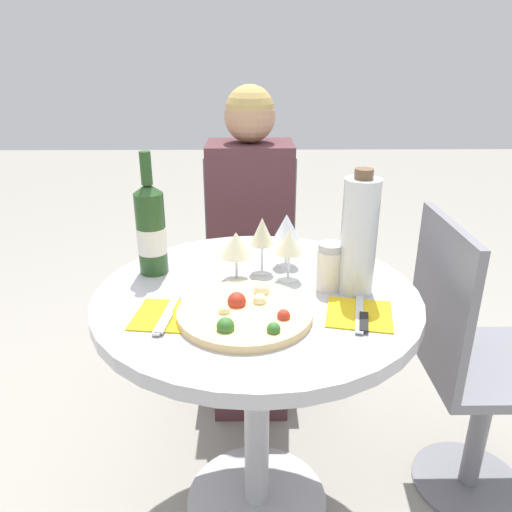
{
  "coord_description": "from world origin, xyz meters",
  "views": [
    {
      "loc": [
        -0.02,
        -1.15,
        1.31
      ],
      "look_at": [
        -0.0,
        -0.0,
        0.84
      ],
      "focal_mm": 35.0,
      "sensor_mm": 36.0,
      "label": 1
    }
  ],
  "objects_px": {
    "chair_behind_diner": "(250,270)",
    "pizza_large": "(245,312)",
    "dining_table": "(257,342)",
    "wine_bottle": "(151,229)",
    "chair_empty_side": "(470,369)",
    "seated_diner": "(250,262)",
    "tall_carafe": "(359,237)"
  },
  "relations": [
    {
      "from": "pizza_large",
      "to": "wine_bottle",
      "type": "bearing_deg",
      "value": 134.61
    },
    {
      "from": "chair_empty_side",
      "to": "wine_bottle",
      "type": "distance_m",
      "value": 1.01
    },
    {
      "from": "pizza_large",
      "to": "wine_bottle",
      "type": "relative_size",
      "value": 0.94
    },
    {
      "from": "seated_diner",
      "to": "chair_empty_side",
      "type": "bearing_deg",
      "value": 138.2
    },
    {
      "from": "chair_empty_side",
      "to": "wine_bottle",
      "type": "xyz_separation_m",
      "value": [
        -0.91,
        0.06,
        0.42
      ]
    },
    {
      "from": "chair_behind_diner",
      "to": "chair_empty_side",
      "type": "distance_m",
      "value": 0.97
    },
    {
      "from": "seated_diner",
      "to": "chair_behind_diner",
      "type": "bearing_deg",
      "value": -90.0
    },
    {
      "from": "seated_diner",
      "to": "wine_bottle",
      "type": "xyz_separation_m",
      "value": [
        -0.27,
        -0.52,
        0.32
      ]
    },
    {
      "from": "dining_table",
      "to": "tall_carafe",
      "type": "relative_size",
      "value": 2.62
    },
    {
      "from": "seated_diner",
      "to": "tall_carafe",
      "type": "distance_m",
      "value": 0.78
    },
    {
      "from": "dining_table",
      "to": "chair_empty_side",
      "type": "relative_size",
      "value": 0.92
    },
    {
      "from": "dining_table",
      "to": "wine_bottle",
      "type": "height_order",
      "value": "wine_bottle"
    },
    {
      "from": "chair_behind_diner",
      "to": "seated_diner",
      "type": "distance_m",
      "value": 0.18
    },
    {
      "from": "wine_bottle",
      "to": "tall_carafe",
      "type": "relative_size",
      "value": 1.06
    },
    {
      "from": "dining_table",
      "to": "pizza_large",
      "type": "xyz_separation_m",
      "value": [
        -0.03,
        -0.13,
        0.17
      ]
    },
    {
      "from": "dining_table",
      "to": "chair_behind_diner",
      "type": "distance_m",
      "value": 0.8
    },
    {
      "from": "seated_diner",
      "to": "wine_bottle",
      "type": "bearing_deg",
      "value": 62.52
    },
    {
      "from": "chair_behind_diner",
      "to": "tall_carafe",
      "type": "relative_size",
      "value": 2.83
    },
    {
      "from": "seated_diner",
      "to": "pizza_large",
      "type": "distance_m",
      "value": 0.8
    },
    {
      "from": "chair_behind_diner",
      "to": "pizza_large",
      "type": "height_order",
      "value": "chair_behind_diner"
    },
    {
      "from": "seated_diner",
      "to": "pizza_large",
      "type": "height_order",
      "value": "seated_diner"
    },
    {
      "from": "chair_empty_side",
      "to": "tall_carafe",
      "type": "relative_size",
      "value": 2.83
    },
    {
      "from": "wine_bottle",
      "to": "tall_carafe",
      "type": "xyz_separation_m",
      "value": [
        0.54,
        -0.13,
        0.02
      ]
    },
    {
      "from": "pizza_large",
      "to": "tall_carafe",
      "type": "bearing_deg",
      "value": 24.68
    },
    {
      "from": "chair_behind_diner",
      "to": "pizza_large",
      "type": "bearing_deg",
      "value": 89.21
    },
    {
      "from": "chair_behind_diner",
      "to": "chair_empty_side",
      "type": "xyz_separation_m",
      "value": [
        0.64,
        -0.72,
        0.0
      ]
    },
    {
      "from": "chair_behind_diner",
      "to": "pizza_large",
      "type": "xyz_separation_m",
      "value": [
        -0.01,
        -0.92,
        0.3
      ]
    },
    {
      "from": "seated_diner",
      "to": "wine_bottle",
      "type": "relative_size",
      "value": 3.58
    },
    {
      "from": "tall_carafe",
      "to": "chair_behind_diner",
      "type": "bearing_deg",
      "value": 108.58
    },
    {
      "from": "tall_carafe",
      "to": "pizza_large",
      "type": "bearing_deg",
      "value": -155.32
    },
    {
      "from": "chair_behind_diner",
      "to": "seated_diner",
      "type": "relative_size",
      "value": 0.75
    },
    {
      "from": "dining_table",
      "to": "wine_bottle",
      "type": "distance_m",
      "value": 0.42
    }
  ]
}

